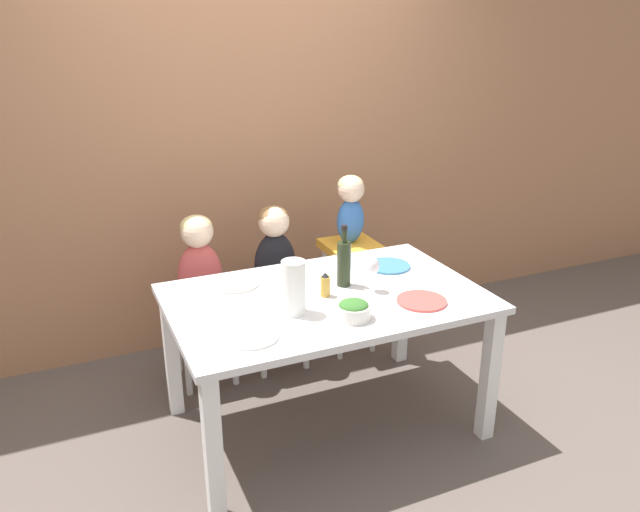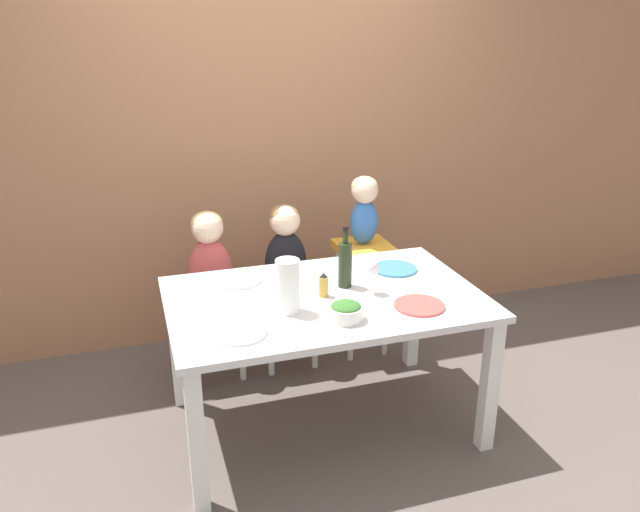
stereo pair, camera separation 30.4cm
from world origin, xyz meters
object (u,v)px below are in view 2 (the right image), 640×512
object	(u,v)px
dinner_plate_front_left	(240,332)
dinner_plate_back_left	(238,280)
chair_far_left	(213,315)
chair_right_highchair	(363,270)
person_child_left	(209,254)
person_child_center	(285,246)
chair_far_center	(287,305)
dinner_plate_back_right	(395,269)
person_baby_right	(364,203)
paper_towel_roll	(288,286)
dinner_plate_front_right	(419,306)
wine_glass_near	(372,269)
wine_bottle	(345,263)
salad_bowl_large	(346,311)

from	to	relation	value
dinner_plate_front_left	dinner_plate_back_left	bearing A→B (deg)	79.96
chair_far_left	chair_right_highchair	bearing A→B (deg)	0.00
person_child_left	chair_far_left	bearing A→B (deg)	-90.00
person_child_center	dinner_plate_front_left	distance (m)	1.06
chair_far_center	dinner_plate_front_left	world-z (taller)	dinner_plate_front_left
chair_far_center	person_child_center	bearing A→B (deg)	90.00
chair_right_highchair	person_child_left	bearing A→B (deg)	179.90
dinner_plate_back_right	person_baby_right	bearing A→B (deg)	88.58
paper_towel_roll	person_child_left	bearing A→B (deg)	106.79
chair_right_highchair	person_baby_right	distance (m)	0.43
person_baby_right	dinner_plate_front_right	xyz separation A→B (m)	(-0.09, -0.95, -0.23)
wine_glass_near	dinner_plate_front_left	world-z (taller)	wine_glass_near
wine_bottle	salad_bowl_large	xyz separation A→B (m)	(-0.12, -0.36, -0.08)
person_child_left	salad_bowl_large	xyz separation A→B (m)	(0.47, -0.98, 0.03)
person_child_left	wine_glass_near	xyz separation A→B (m)	(0.69, -0.74, 0.11)
chair_far_center	dinner_plate_front_right	distance (m)	1.10
dinner_plate_back_left	dinner_plate_back_right	size ratio (longest dim) A/B	1.00
chair_right_highchair	person_child_left	world-z (taller)	person_child_left
person_baby_right	person_child_left	bearing A→B (deg)	-179.97
person_child_left	dinner_plate_back_right	size ratio (longest dim) A/B	2.31
person_child_left	dinner_plate_front_right	distance (m)	1.27
salad_bowl_large	dinner_plate_back_left	bearing A→B (deg)	123.12
dinner_plate_back_left	dinner_plate_front_left	bearing A→B (deg)	-100.04
paper_towel_roll	dinner_plate_front_right	bearing A→B (deg)	-12.91
dinner_plate_front_left	wine_glass_near	bearing A→B (deg)	17.78
chair_right_highchair	wine_bottle	distance (m)	0.78
chair_far_center	wine_glass_near	distance (m)	0.92
paper_towel_roll	dinner_plate_front_right	size ratio (longest dim) A/B	1.06
person_baby_right	paper_towel_roll	bearing A→B (deg)	-130.25
chair_far_center	dinner_plate_back_left	bearing A→B (deg)	-131.98
person_child_left	dinner_plate_back_left	size ratio (longest dim) A/B	2.31
dinner_plate_front_left	dinner_plate_front_right	size ratio (longest dim) A/B	1.00
person_baby_right	dinner_plate_back_right	xyz separation A→B (m)	(-0.01, -0.49, -0.23)
chair_right_highchair	person_child_center	distance (m)	0.53
wine_bottle	dinner_plate_back_left	world-z (taller)	wine_bottle
person_child_left	paper_towel_roll	bearing A→B (deg)	-73.21
chair_far_left	chair_far_center	world-z (taller)	same
chair_far_left	wine_bottle	world-z (taller)	wine_bottle
person_child_center	paper_towel_roll	xyz separation A→B (m)	(-0.20, -0.82, 0.11)
chair_far_center	person_baby_right	bearing A→B (deg)	0.25
wine_bottle	dinner_plate_front_right	distance (m)	0.43
dinner_plate_front_left	dinner_plate_front_right	world-z (taller)	same
dinner_plate_front_left	dinner_plate_back_right	bearing A→B (deg)	26.70
dinner_plate_front_left	salad_bowl_large	bearing A→B (deg)	-1.49
chair_far_left	wine_glass_near	xyz separation A→B (m)	(0.69, -0.74, 0.49)
chair_far_center	wine_glass_near	xyz separation A→B (m)	(0.24, -0.74, 0.49)
paper_towel_roll	chair_right_highchair	bearing A→B (deg)	49.67
chair_right_highchair	person_child_left	distance (m)	0.96
person_baby_right	dinner_plate_front_left	world-z (taller)	person_baby_right
wine_bottle	dinner_plate_back_left	xyz separation A→B (m)	(-0.50, 0.22, -0.12)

